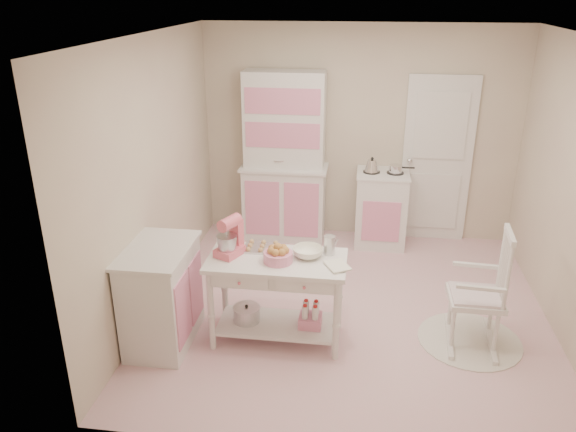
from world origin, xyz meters
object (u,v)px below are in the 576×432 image
object	(u,v)px
bread_basket	(278,257)
hutch	(284,158)
stand_mixer	(229,237)
stove	(381,208)
base_cabinet	(162,296)
work_table	(277,299)
rocking_chair	(477,288)

from	to	relation	value
bread_basket	hutch	bearing A→B (deg)	96.91
hutch	stand_mixer	world-z (taller)	hutch
stove	bread_basket	distance (m)	2.46
base_cabinet	stand_mixer	bearing A→B (deg)	19.01
stove	bread_basket	world-z (taller)	stove
stove	work_table	xyz separation A→B (m)	(-0.94, -2.19, -0.06)
stove	stand_mixer	xyz separation A→B (m)	(-1.36, -2.17, 0.51)
work_table	rocking_chair	bearing A→B (deg)	6.01
rocking_chair	stand_mixer	world-z (taller)	stand_mixer
hutch	bread_basket	xyz separation A→B (m)	(0.28, -2.29, -0.19)
hutch	stove	world-z (taller)	hutch
rocking_chair	bread_basket	bearing A→B (deg)	-168.23
base_cabinet	rocking_chair	distance (m)	2.75
stove	stand_mixer	bearing A→B (deg)	-122.07
rocking_chair	hutch	bearing A→B (deg)	138.01
hutch	stove	bearing A→B (deg)	-2.39
base_cabinet	bread_basket	world-z (taller)	base_cabinet
stand_mixer	work_table	bearing A→B (deg)	22.15
hutch	bread_basket	world-z (taller)	hutch
hutch	stand_mixer	xyz separation A→B (m)	(-0.16, -2.22, -0.07)
rocking_chair	work_table	bearing A→B (deg)	-169.95
hutch	rocking_chair	xyz separation A→B (m)	(1.99, -2.06, -0.49)
rocking_chair	base_cabinet	bearing A→B (deg)	-168.42
base_cabinet	work_table	size ratio (longest dim) A/B	0.77
bread_basket	base_cabinet	bearing A→B (deg)	-172.77
base_cabinet	work_table	distance (m)	1.02
base_cabinet	rocking_chair	world-z (taller)	rocking_chair
hutch	rocking_chair	size ratio (longest dim) A/B	1.89
stand_mixer	bread_basket	bearing A→B (deg)	15.84
stand_mixer	base_cabinet	bearing A→B (deg)	-136.11
work_table	stove	bearing A→B (deg)	66.76
stove	stand_mixer	size ratio (longest dim) A/B	2.71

